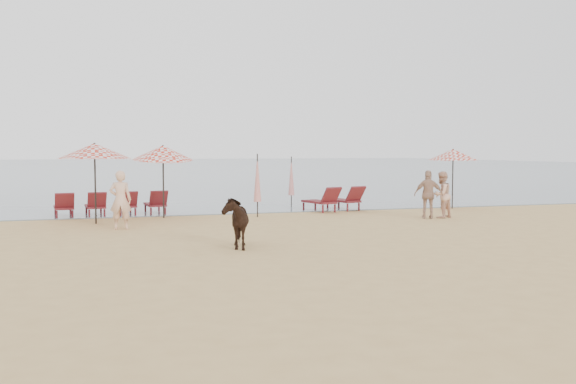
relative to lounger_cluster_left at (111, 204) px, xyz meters
name	(u,v)px	position (x,y,z in m)	size (l,w,h in m)	color
ground	(360,260)	(4.62, -10.75, -0.41)	(120.00, 120.00, 0.00)	tan
sea	(127,166)	(4.62, 69.25, -0.41)	(160.00, 140.00, 0.06)	#51606B
lounger_cluster_left	(111,204)	(0.00, 0.00, 0.00)	(3.82, 1.87, 0.59)	#5C1618
lounger_cluster_right	(335,199)	(8.03, -0.71, 0.03)	(2.15, 2.10, 0.64)	#5C1618
umbrella_open_left_a	(95,151)	(-0.54, -2.31, 1.84)	(2.20, 2.20, 2.50)	black
umbrella_open_left_b	(163,153)	(1.66, -1.19, 1.78)	(1.99, 2.02, 2.53)	black
umbrella_open_right	(453,155)	(12.77, -1.13, 1.69)	(1.91, 1.91, 2.33)	black
umbrella_closed_left	(291,176)	(6.92, 1.16, 0.84)	(0.25, 0.25, 2.03)	black
umbrella_closed_right	(257,178)	(4.74, -1.88, 0.92)	(0.26, 0.26, 2.15)	black
cow	(234,222)	(2.49, -8.36, 0.21)	(0.66, 1.46, 1.23)	black
beachgoer_left	(120,200)	(0.13, -3.96, 0.44)	(0.62, 0.41, 1.70)	#E3AF8E
beachgoer_right_a	(442,195)	(10.57, -4.02, 0.37)	(0.76, 0.59, 1.56)	#DAA588
beachgoer_right_b	(429,194)	(10.04, -4.07, 0.40)	(0.94, 0.39, 1.61)	tan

